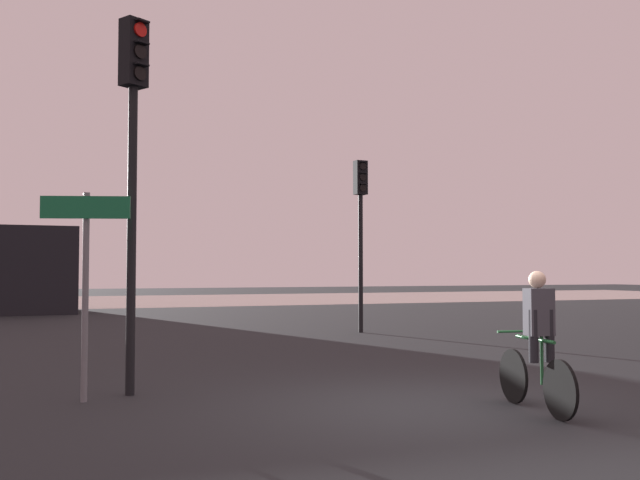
# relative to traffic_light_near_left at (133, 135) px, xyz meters

# --- Properties ---
(ground_plane) EXTENTS (120.00, 120.00, 0.00)m
(ground_plane) POSITION_rel_traffic_light_near_left_xyz_m (3.25, -2.14, -3.42)
(ground_plane) COLOR black
(water_strip) EXTENTS (80.00, 16.00, 0.01)m
(water_strip) POSITION_rel_traffic_light_near_left_xyz_m (3.25, 30.18, -3.42)
(water_strip) COLOR #9E937F
(water_strip) RESTS_ON ground
(traffic_light_near_left) EXTENTS (0.40, 0.42, 4.96)m
(traffic_light_near_left) POSITION_rel_traffic_light_near_left_xyz_m (0.00, 0.00, 0.00)
(traffic_light_near_left) COLOR black
(traffic_light_near_left) RESTS_ON ground
(traffic_light_far_right) EXTENTS (0.34, 0.36, 4.54)m
(traffic_light_far_right) POSITION_rel_traffic_light_near_left_xyz_m (6.71, 7.54, -0.27)
(traffic_light_far_right) COLOR black
(traffic_light_far_right) RESTS_ON ground
(direction_sign_post) EXTENTS (1.06, 0.36, 2.60)m
(direction_sign_post) POSITION_rel_traffic_light_near_left_xyz_m (-0.59, -0.30, -1.72)
(direction_sign_post) COLOR slate
(direction_sign_post) RESTS_ON ground
(cyclist) EXTENTS (0.48, 1.70, 1.62)m
(cyclist) POSITION_rel_traffic_light_near_left_xyz_m (4.24, -2.84, -2.60)
(cyclist) COLOR black
(cyclist) RESTS_ON ground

